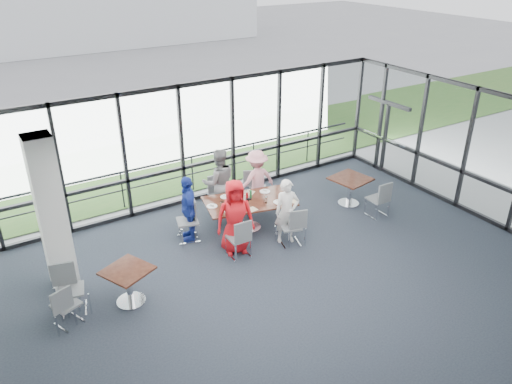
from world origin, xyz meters
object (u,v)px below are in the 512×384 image
diner_near_left (235,217)px  diner_far_left (219,183)px  chair_main_end (187,221)px  chair_spare_r (378,199)px  structural_column (52,214)px  chair_spare_lb (71,290)px  main_table (249,204)px  chair_spare_la (66,304)px  side_table_left (128,275)px  chair_main_nl (238,238)px  chair_main_fr (258,189)px  diner_near_right (287,212)px  chair_main_nr (291,226)px  chair_main_fl (220,196)px  side_table_right (350,182)px  diner_far_right (257,180)px

diner_near_left → diner_far_left: 1.78m
chair_main_end → chair_spare_r: 4.80m
structural_column → chair_spare_lb: structural_column is taller
main_table → diner_near_left: 1.08m
chair_spare_la → chair_spare_lb: 0.36m
side_table_left → chair_spare_la: (-1.16, -0.01, -0.19)m
chair_main_nl → chair_spare_r: chair_spare_r is taller
chair_main_fr → diner_near_right: bearing=105.0°
structural_column → chair_spare_r: (7.43, -1.27, -1.13)m
chair_main_nr → chair_main_end: bearing=160.5°
chair_main_nl → chair_main_fl: chair_main_fl is taller
side_table_right → chair_main_fr: bearing=148.7°
chair_main_nl → chair_main_end: size_ratio=0.94×
chair_main_fr → chair_spare_lb: size_ratio=0.95×
chair_main_end → diner_near_left: bearing=50.8°
side_table_right → diner_near_left: size_ratio=0.60×
chair_spare_r → diner_near_right: bearing=176.0°
main_table → structural_column: bearing=-168.4°
chair_main_fl → chair_spare_lb: 4.63m
side_table_right → chair_main_nl: bearing=-170.9°
diner_far_right → chair_main_end: (-2.21, -0.52, -0.31)m
structural_column → chair_main_fr: structural_column is taller
diner_near_right → chair_spare_la: diner_near_right is taller
diner_near_left → chair_spare_la: size_ratio=1.99×
side_table_left → diner_far_left: bearing=35.2°
diner_far_left → diner_near_left: bearing=88.7°
structural_column → chair_main_nr: bearing=-14.1°
chair_main_fr → chair_main_nl: bearing=75.4°
chair_main_nr → chair_spare_r: 2.65m
chair_spare_lb → chair_main_nl: bearing=-165.7°
structural_column → chair_main_fl: size_ratio=3.37×
side_table_right → chair_spare_lb: size_ratio=1.10×
side_table_right → chair_main_fl: bearing=156.1°
diner_near_left → diner_far_right: 2.14m
chair_main_nr → chair_main_fl: size_ratio=0.96×
chair_spare_r → chair_spare_lb: bearing=178.7°
chair_main_nr → diner_near_left: bearing=177.9°
chair_main_fl → diner_far_left: bearing=62.7°
chair_main_fr → diner_far_right: bearing=75.3°
side_table_right → chair_spare_la: bearing=-173.1°
chair_spare_la → side_table_left: bearing=-21.6°
side_table_left → chair_spare_la: 1.18m
structural_column → diner_far_left: bearing=12.7°
structural_column → chair_main_fl: (4.12, 1.00, -1.13)m
side_table_right → diner_far_left: 3.45m
chair_main_fr → chair_spare_la: 5.83m
chair_spare_la → chair_spare_lb: chair_spare_lb is taller
structural_column → chair_main_fl: 4.39m
diner_near_right → diner_far_left: diner_far_left is taller
diner_near_right → chair_spare_la: (-5.00, -0.26, -0.34)m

